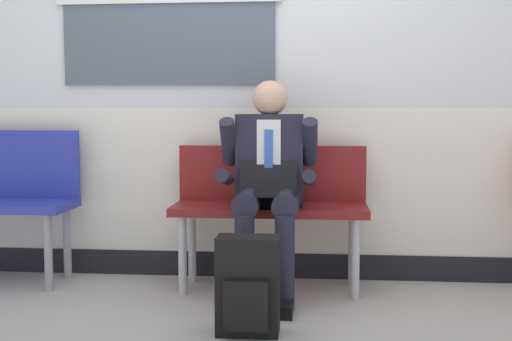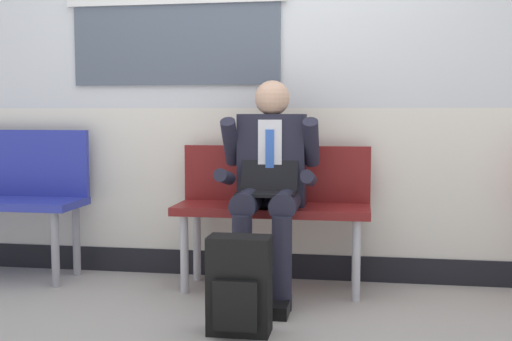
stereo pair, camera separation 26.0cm
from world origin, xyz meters
name	(u,v)px [view 1 (the left image)]	position (x,y,z in m)	size (l,w,h in m)	color
ground_plane	(242,307)	(0.00, 0.00, 0.00)	(18.00, 18.00, 0.00)	#9E9991
station_wall	(252,67)	(-0.01, 0.71, 1.37)	(5.84, 0.16, 2.76)	silver
bench_with_person	(270,200)	(0.13, 0.43, 0.54)	(1.18, 0.42, 0.87)	maroon
person_seated	(268,180)	(0.13, 0.23, 0.69)	(0.57, 0.70, 1.27)	#1E1E2D
backpack	(248,287)	(0.08, -0.44, 0.24)	(0.30, 0.21, 0.48)	black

